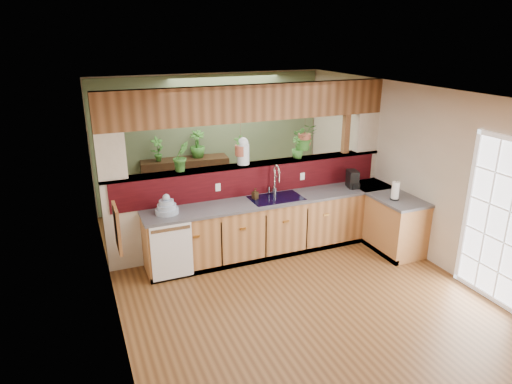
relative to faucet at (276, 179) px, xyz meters
name	(u,v)px	position (x,y,z in m)	size (l,w,h in m)	color
ground	(288,282)	(-0.31, -1.13, -1.17)	(4.60, 7.00, 0.01)	brown
ceiling	(293,96)	(-0.31, -1.13, 1.43)	(4.60, 7.00, 0.01)	brown
wall_back	(211,140)	(-0.31, 2.37, 0.13)	(4.60, 0.02, 2.60)	beige
wall_left	(109,222)	(-2.61, -1.13, 0.13)	(0.02, 7.00, 2.60)	beige
wall_right	(428,176)	(1.99, -1.13, 0.13)	(0.02, 7.00, 2.60)	beige
pass_through_partition	(254,175)	(-0.28, 0.22, 0.03)	(4.60, 0.21, 2.60)	beige
pass_through_ledge	(252,164)	(-0.31, 0.22, 0.20)	(4.60, 0.21, 0.04)	brown
header_beam	(252,103)	(-0.31, 0.22, 1.16)	(4.60, 0.15, 0.55)	brown
sage_backwall	(212,140)	(-0.31, 2.35, 0.13)	(4.55, 0.02, 2.55)	#576B49
countertop	(312,222)	(0.53, -0.26, -0.72)	(4.14, 1.52, 0.90)	#966134
dishwasher	(172,252)	(-1.79, -0.47, -0.71)	(0.58, 0.03, 0.82)	white
navy_sink	(276,203)	(-0.06, -0.15, -0.34)	(0.82, 0.50, 0.18)	black
french_door	(497,223)	(1.96, -2.43, -0.12)	(0.06, 1.02, 2.16)	white
framed_print	(117,228)	(-2.58, -1.93, 0.38)	(0.04, 0.35, 0.45)	#966134
faucet	(276,179)	(0.00, 0.00, 0.00)	(0.22, 0.22, 0.50)	#B7B7B2
dish_stack	(167,207)	(-1.75, -0.13, -0.18)	(0.33, 0.33, 0.29)	#97AAC4
soap_dispenser	(255,194)	(-0.37, -0.07, -0.18)	(0.08, 0.08, 0.18)	#372714
coffee_maker	(353,180)	(1.32, -0.17, -0.13)	(0.15, 0.26, 0.29)	black
paper_towel	(395,191)	(1.60, -0.91, -0.13)	(0.14, 0.14, 0.30)	black
glass_jar	(243,151)	(-0.45, 0.22, 0.44)	(0.19, 0.19, 0.42)	silver
ledge_plant_left	(181,156)	(-1.43, 0.22, 0.45)	(0.25, 0.20, 0.45)	#2F6824
ledge_plant_right	(298,147)	(0.49, 0.22, 0.40)	(0.20, 0.20, 0.35)	#2F6824
hanging_plant_a	(241,140)	(-0.49, 0.22, 0.61)	(0.23, 0.18, 0.52)	brown
hanging_plant_b	(305,125)	(0.61, 0.22, 0.76)	(0.48, 0.45, 0.56)	brown
shelving_console	(186,186)	(-0.93, 2.12, -0.67)	(1.65, 0.44, 1.10)	black
shelf_plant_a	(158,149)	(-1.42, 2.12, 0.12)	(0.24, 0.17, 0.46)	#2F6824
shelf_plant_b	(197,144)	(-0.66, 2.12, 0.14)	(0.29, 0.29, 0.52)	#2F6824
floor_plant	(257,198)	(0.19, 1.21, -0.76)	(0.72, 0.63, 0.80)	#2F6824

